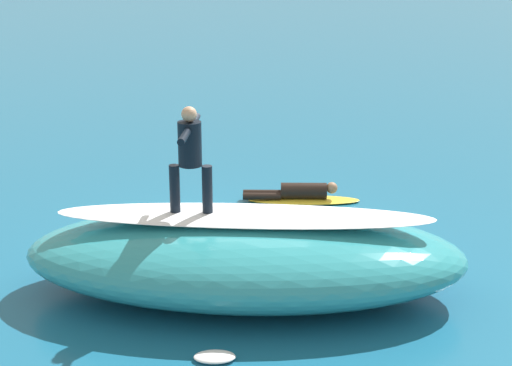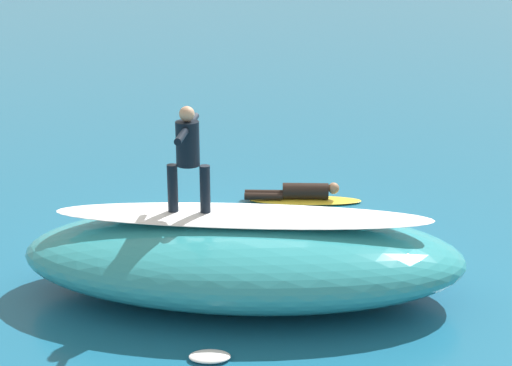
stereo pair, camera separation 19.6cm
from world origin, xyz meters
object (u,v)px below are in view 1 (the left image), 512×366
at_px(surfboard_riding, 192,215).
at_px(surfer_riding, 190,152).
at_px(surfboard_paddling, 304,200).
at_px(surfer_paddling, 297,191).

relative_size(surfboard_riding, surfer_riding, 1.24).
distance_m(surfboard_riding, surfboard_paddling, 4.34).
relative_size(surfboard_riding, surfboard_paddling, 0.88).
bearing_deg(surfboard_paddling, surfboard_riding, -113.74).
height_order(surfboard_riding, surfer_paddling, surfboard_riding).
height_order(surfboard_riding, surfer_riding, surfer_riding).
bearing_deg(surfboard_paddling, surfer_riding, -113.74).
relative_size(surfer_riding, surfer_paddling, 0.85).
distance_m(surfboard_paddling, surfer_paddling, 0.21).
relative_size(surfer_riding, surfboard_paddling, 0.71).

